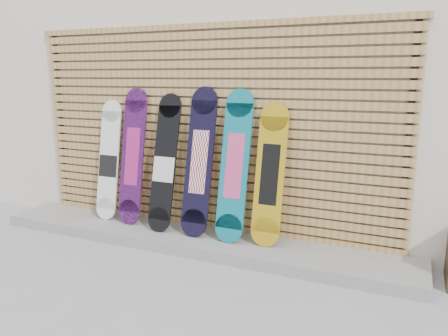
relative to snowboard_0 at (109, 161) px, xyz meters
The scene contains 10 objects.
ground 1.74m from the snowboard_0, 31.51° to the right, with size 80.00×80.00×0.00m, color #949496.
building 3.40m from the snowboard_0, 56.04° to the left, with size 12.00×5.00×3.60m, color silver.
concrete_step 1.38m from the snowboard_0, ahead, with size 4.60×0.70×0.12m, color gray.
slat_wall 1.25m from the snowboard_0, ahead, with size 4.26×0.08×2.29m.
snowboard_0 is the anchor object (origin of this frame).
snowboard_1 0.36m from the snowboard_0, ahead, with size 0.28×0.31×1.52m.
snowboard_2 0.79m from the snowboard_0, ahead, with size 0.27×0.38×1.46m.
snowboard_3 1.21m from the snowboard_0, ahead, with size 0.30×0.37×1.54m.
snowboard_4 1.60m from the snowboard_0, ahead, with size 0.30×0.37×1.53m.
snowboard_5 1.96m from the snowboard_0, ahead, with size 0.29×0.31×1.40m.
Camera 1 is at (1.91, -3.21, 1.77)m, focal length 35.00 mm.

